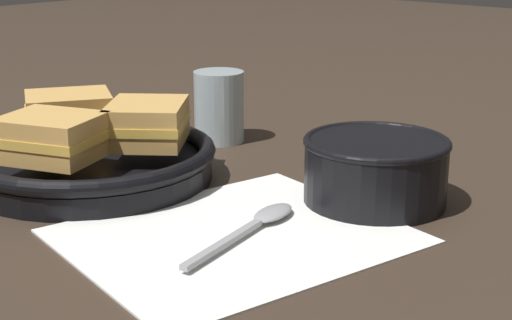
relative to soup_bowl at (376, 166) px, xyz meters
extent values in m
plane|color=#382B21|center=(-0.08, 0.09, -0.04)|extent=(4.00, 4.00, 0.00)
cube|color=white|center=(-0.16, 0.04, -0.04)|extent=(0.34, 0.30, 0.00)
cylinder|color=black|center=(0.00, 0.00, -0.01)|extent=(0.15, 0.15, 0.07)
cylinder|color=orange|center=(0.00, 0.00, 0.01)|extent=(0.13, 0.13, 0.01)
torus|color=black|center=(0.00, 0.00, 0.03)|extent=(0.15, 0.15, 0.01)
cube|color=#9E9EA3|center=(-0.20, 0.03, -0.03)|extent=(0.12, 0.03, 0.01)
ellipsoid|color=#9E9EA3|center=(-0.11, 0.04, -0.03)|extent=(0.06, 0.04, 0.01)
cylinder|color=black|center=(-0.15, 0.28, -0.03)|extent=(0.27, 0.27, 0.02)
torus|color=black|center=(-0.15, 0.28, -0.01)|extent=(0.28, 0.28, 0.02)
cube|color=tan|center=(-0.21, 0.26, 0.01)|extent=(0.11, 0.12, 0.02)
cube|color=gold|center=(-0.21, 0.26, 0.03)|extent=(0.11, 0.12, 0.01)
cube|color=tan|center=(-0.21, 0.26, 0.04)|extent=(0.11, 0.12, 0.02)
cube|color=tan|center=(-0.10, 0.23, 0.01)|extent=(0.13, 0.12, 0.02)
cube|color=gold|center=(-0.10, 0.23, 0.03)|extent=(0.13, 0.13, 0.01)
cube|color=tan|center=(-0.10, 0.23, 0.04)|extent=(0.13, 0.12, 0.02)
cube|color=tan|center=(-0.13, 0.34, 0.01)|extent=(0.12, 0.12, 0.02)
cube|color=gold|center=(-0.13, 0.34, 0.03)|extent=(0.13, 0.12, 0.01)
cube|color=tan|center=(-0.13, 0.34, 0.04)|extent=(0.12, 0.12, 0.02)
cylinder|color=silver|center=(0.06, 0.29, 0.01)|extent=(0.07, 0.07, 0.09)
camera|label=1|loc=(-0.65, -0.42, 0.24)|focal=55.00mm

